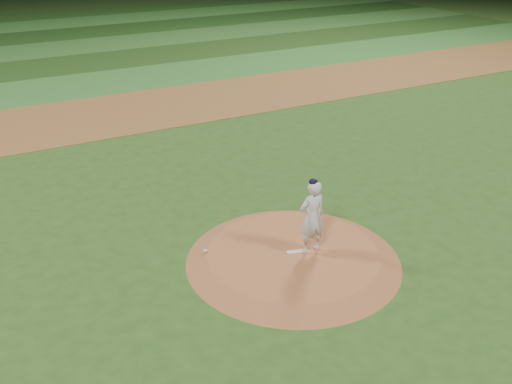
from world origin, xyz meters
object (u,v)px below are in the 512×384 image
(pitching_rubber, at_px, (297,251))
(pitcher_on_mound, at_px, (312,217))
(pitchers_mound, at_px, (293,256))
(rosin_bag, at_px, (205,251))

(pitching_rubber, bearing_deg, pitcher_on_mound, -1.79)
(pitchers_mound, height_order, rosin_bag, rosin_bag)
(pitchers_mound, bearing_deg, pitching_rubber, -27.01)
(pitchers_mound, height_order, pitching_rubber, pitching_rubber)
(rosin_bag, bearing_deg, pitcher_on_mound, -27.81)
(pitchers_mound, relative_size, pitcher_on_mound, 2.71)
(pitching_rubber, height_order, pitcher_on_mound, pitcher_on_mound)
(pitchers_mound, height_order, pitcher_on_mound, pitcher_on_mound)
(rosin_bag, bearing_deg, pitchers_mound, -28.98)
(pitchers_mound, xyz_separation_m, pitcher_on_mound, (0.41, -0.16, 1.12))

